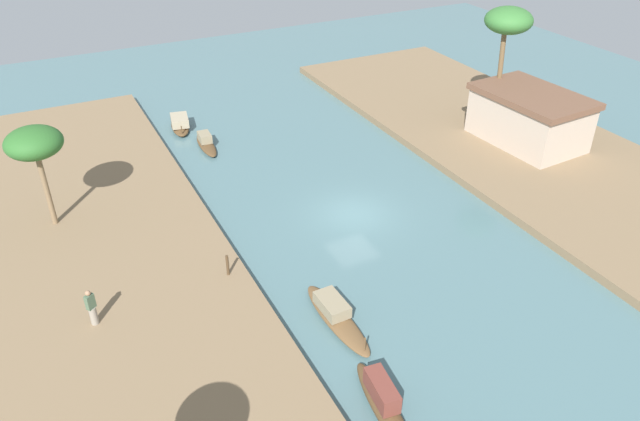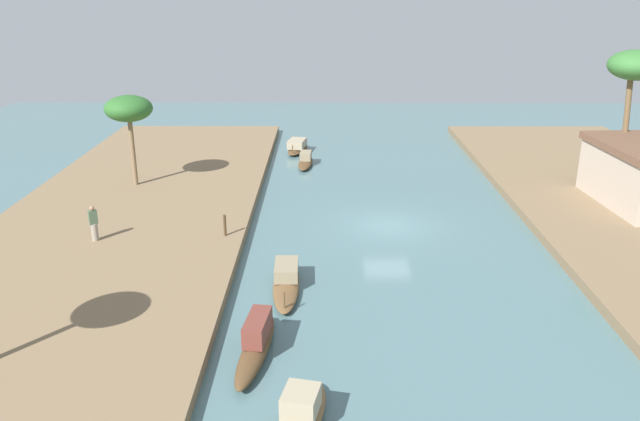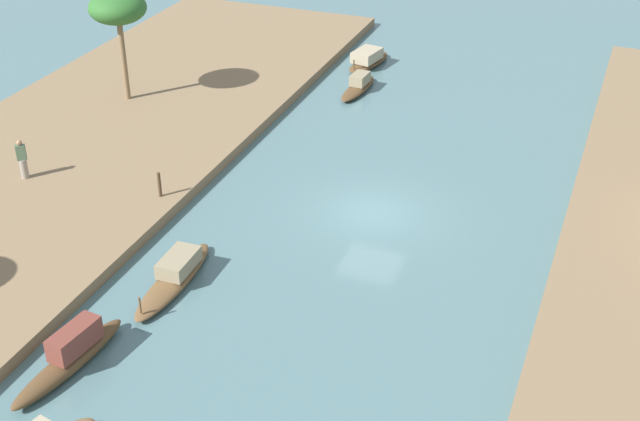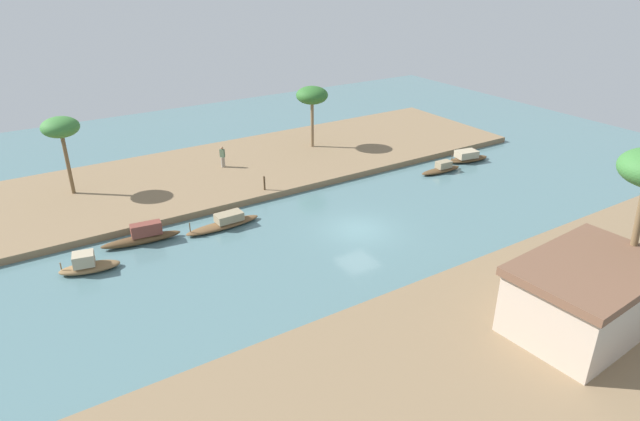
{
  "view_description": "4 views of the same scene",
  "coord_description": "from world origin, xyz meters",
  "px_view_note": "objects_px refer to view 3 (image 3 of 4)",
  "views": [
    {
      "loc": [
        24.88,
        -14.67,
        18.21
      ],
      "look_at": [
        0.4,
        -2.33,
        1.13
      ],
      "focal_mm": 34.16,
      "sensor_mm": 36.0,
      "label": 1
    },
    {
      "loc": [
        31.49,
        -3.45,
        12.16
      ],
      "look_at": [
        0.78,
        -3.64,
        1.14
      ],
      "focal_mm": 35.55,
      "sensor_mm": 36.0,
      "label": 2
    },
    {
      "loc": [
        29.37,
        9.04,
        17.89
      ],
      "look_at": [
        2.5,
        -1.34,
        1.19
      ],
      "focal_mm": 49.07,
      "sensor_mm": 36.0,
      "label": 3
    },
    {
      "loc": [
        19.28,
        25.5,
        16.35
      ],
      "look_at": [
        1.79,
        -1.9,
        1.09
      ],
      "focal_mm": 30.57,
      "sensor_mm": 36.0,
      "label": 4
    }
  ],
  "objects_px": {
    "person_on_near_bank": "(23,161)",
    "mooring_post": "(159,184)",
    "sampan_midstream": "(358,86)",
    "sampan_upstream_small": "(71,355)",
    "sampan_downstream_large": "(175,275)",
    "palm_tree_left_near": "(118,9)",
    "sampan_with_tall_canopy": "(368,59)"
  },
  "relations": [
    {
      "from": "sampan_midstream",
      "to": "sampan_upstream_small",
      "type": "height_order",
      "value": "sampan_upstream_small"
    },
    {
      "from": "sampan_with_tall_canopy",
      "to": "sampan_upstream_small",
      "type": "xyz_separation_m",
      "value": [
        28.21,
        -0.3,
        0.07
      ]
    },
    {
      "from": "sampan_upstream_small",
      "to": "sampan_downstream_large",
      "type": "height_order",
      "value": "sampan_upstream_small"
    },
    {
      "from": "sampan_downstream_large",
      "to": "person_on_near_bank",
      "type": "bearing_deg",
      "value": -114.35
    },
    {
      "from": "palm_tree_left_near",
      "to": "mooring_post",
      "type": "bearing_deg",
      "value": 38.84
    },
    {
      "from": "mooring_post",
      "to": "palm_tree_left_near",
      "type": "xyz_separation_m",
      "value": [
        -8.38,
        -6.75,
        4.11
      ]
    },
    {
      "from": "sampan_midstream",
      "to": "person_on_near_bank",
      "type": "bearing_deg",
      "value": -29.11
    },
    {
      "from": "palm_tree_left_near",
      "to": "sampan_downstream_large",
      "type": "bearing_deg",
      "value": 37.54
    },
    {
      "from": "sampan_with_tall_canopy",
      "to": "person_on_near_bank",
      "type": "distance_m",
      "value": 21.08
    },
    {
      "from": "sampan_midstream",
      "to": "palm_tree_left_near",
      "type": "height_order",
      "value": "palm_tree_left_near"
    },
    {
      "from": "sampan_downstream_large",
      "to": "palm_tree_left_near",
      "type": "xyz_separation_m",
      "value": [
        -13.03,
        -10.01,
        4.79
      ]
    },
    {
      "from": "sampan_downstream_large",
      "to": "sampan_midstream",
      "type": "bearing_deg",
      "value": 177.74
    },
    {
      "from": "sampan_with_tall_canopy",
      "to": "sampan_upstream_small",
      "type": "bearing_deg",
      "value": 10.12
    },
    {
      "from": "person_on_near_bank",
      "to": "palm_tree_left_near",
      "type": "distance_m",
      "value": 9.84
    },
    {
      "from": "sampan_upstream_small",
      "to": "mooring_post",
      "type": "xyz_separation_m",
      "value": [
        -9.82,
        -2.52,
        0.55
      ]
    },
    {
      "from": "sampan_midstream",
      "to": "person_on_near_bank",
      "type": "relative_size",
      "value": 2.24
    },
    {
      "from": "sampan_upstream_small",
      "to": "sampan_downstream_large",
      "type": "distance_m",
      "value": 5.23
    },
    {
      "from": "sampan_midstream",
      "to": "mooring_post",
      "type": "distance_m",
      "value": 15.06
    },
    {
      "from": "person_on_near_bank",
      "to": "palm_tree_left_near",
      "type": "height_order",
      "value": "palm_tree_left_near"
    },
    {
      "from": "person_on_near_bank",
      "to": "mooring_post",
      "type": "bearing_deg",
      "value": 151.72
    },
    {
      "from": "sampan_with_tall_canopy",
      "to": "mooring_post",
      "type": "height_order",
      "value": "mooring_post"
    },
    {
      "from": "sampan_upstream_small",
      "to": "sampan_with_tall_canopy",
      "type": "bearing_deg",
      "value": -173.8
    },
    {
      "from": "sampan_with_tall_canopy",
      "to": "person_on_near_bank",
      "type": "height_order",
      "value": "person_on_near_bank"
    },
    {
      "from": "person_on_near_bank",
      "to": "sampan_midstream",
      "type": "bearing_deg",
      "value": -156.76
    },
    {
      "from": "sampan_upstream_small",
      "to": "person_on_near_bank",
      "type": "height_order",
      "value": "person_on_near_bank"
    },
    {
      "from": "palm_tree_left_near",
      "to": "sampan_upstream_small",
      "type": "bearing_deg",
      "value": 26.98
    },
    {
      "from": "sampan_midstream",
      "to": "sampan_downstream_large",
      "type": "xyz_separation_m",
      "value": [
        19.26,
        -0.28,
        0.03
      ]
    },
    {
      "from": "sampan_downstream_large",
      "to": "person_on_near_bank",
      "type": "height_order",
      "value": "person_on_near_bank"
    },
    {
      "from": "sampan_midstream",
      "to": "sampan_upstream_small",
      "type": "distance_m",
      "value": 24.46
    },
    {
      "from": "sampan_with_tall_canopy",
      "to": "sampan_midstream",
      "type": "bearing_deg",
      "value": 21.58
    },
    {
      "from": "sampan_with_tall_canopy",
      "to": "palm_tree_left_near",
      "type": "relative_size",
      "value": 0.74
    },
    {
      "from": "sampan_midstream",
      "to": "person_on_near_bank",
      "type": "xyz_separation_m",
      "value": [
        15.27,
        -9.72,
        0.97
      ]
    }
  ]
}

